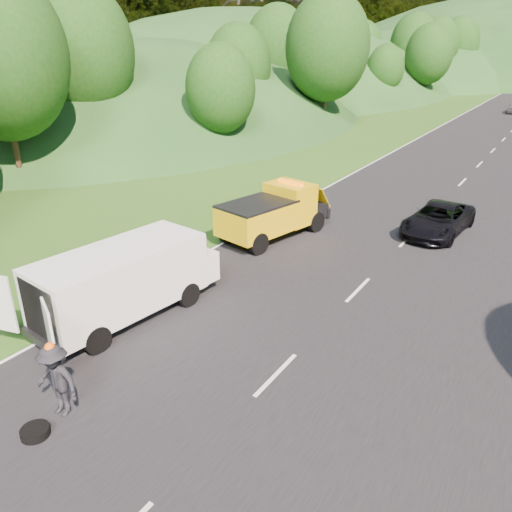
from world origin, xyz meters
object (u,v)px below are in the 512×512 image
Objects in this scene: tow_truck at (274,212)px; spare_tire at (36,436)px; white_van at (126,279)px; woman at (175,271)px; worker at (63,413)px; suitcase at (110,274)px; passing_suv at (436,233)px; child at (180,304)px.

tow_truck is 9.15× the size of spare_tire.
spare_tire is (2.18, -5.13, -1.38)m from white_van.
woman is 8.39m from worker.
suitcase is at bearing -99.88° from tow_truck.
white_van is 3.28m from suitcase.
woman is at bearing 106.45° from worker.
passing_suv is (9.31, 11.81, -0.26)m from suitcase.
tow_truck reaches higher than spare_tire.
child is 3.55m from suitcase.
worker reaches higher than passing_suv.
white_van reaches higher than child.
woman reaches higher than spare_tire.
spare_tire is at bearing -153.63° from woman.
spare_tire is at bearing -70.24° from tow_truck.
spare_tire is (0.12, -0.83, 0.00)m from worker.
worker is (2.06, -4.30, -1.38)m from white_van.
woman is at bearing 49.87° from suitcase.
child is 0.50× the size of worker.
worker is (1.71, -13.21, -1.21)m from tow_truck.
woman is 1.67× the size of child.
suitcase is 0.77× the size of spare_tire.
passing_suv is (4.61, 17.70, 0.00)m from worker.
tow_truck is 14.21m from spare_tire.
white_van is 5.74m from spare_tire.
suitcase is 8.27m from spare_tire.
woman is at bearing 113.51° from white_van.
suitcase is (-1.61, -1.91, 0.26)m from woman.
spare_tire is at bearing -86.98° from worker.
suitcase reaches higher than child.
passing_suv is at bearing 47.74° from tow_truck.
tow_truck is 8.92m from white_van.
white_van is at bearing -112.04° from passing_suv.
child is (1.93, -1.99, 0.00)m from woman.
worker is 0.39× the size of passing_suv.
white_van is 14.05× the size of suitcase.
passing_suv is (4.49, 18.53, 0.00)m from spare_tire.
woman is at bearing -123.45° from passing_suv.
child is 0.19× the size of passing_suv.
woman is (-1.03, 3.50, -1.38)m from white_van.
suitcase is at bearing 125.67° from spare_tire.
white_van is 3.71× the size of worker.
woman reaches higher than child.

